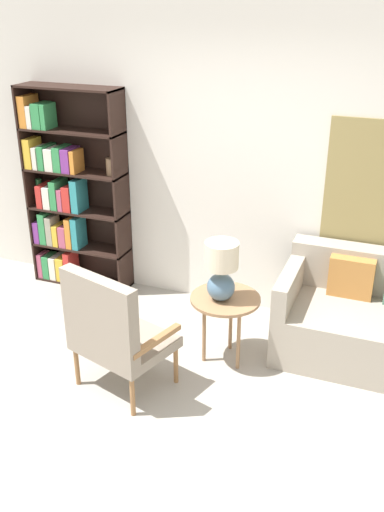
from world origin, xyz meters
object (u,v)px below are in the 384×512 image
Objects in this scene: armchair at (112,329)px; side_table at (225,304)px; table_lamp at (221,269)px; bookshelf at (66,194)px.

side_table is (0.62, 0.69, -0.03)m from armchair.
table_lamp is at bearing 47.44° from armchair.
bookshelf reaches higher than side_table.
bookshelf is 3.45× the size of side_table.
bookshelf is 1.99m from armchair.
armchair is at bearing -48.87° from bookshelf.
armchair is 0.93m from side_table.
side_table is (1.91, -0.78, -0.43)m from bookshelf.
table_lamp reaches higher than side_table.
armchair is 0.93m from table_lamp.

